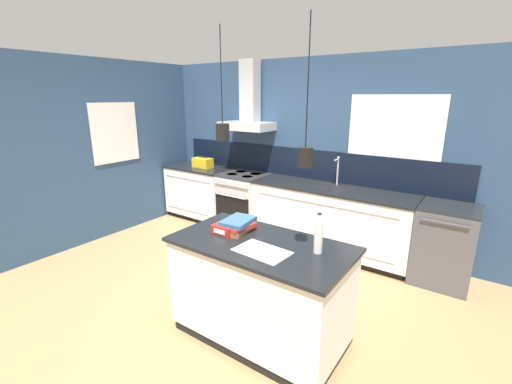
{
  "coord_description": "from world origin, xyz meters",
  "views": [
    {
      "loc": [
        2.29,
        -2.47,
        2.09
      ],
      "look_at": [
        0.19,
        0.54,
        1.05
      ],
      "focal_mm": 24.0,
      "sensor_mm": 36.0,
      "label": 1
    }
  ],
  "objects_px": {
    "bottle_on_island": "(318,236)",
    "red_supply_box": "(225,229)",
    "yellow_toolbox": "(203,163)",
    "oven_range": "(244,202)",
    "dishwasher": "(444,245)",
    "book_stack": "(238,225)"
  },
  "relations": [
    {
      "from": "oven_range",
      "to": "book_stack",
      "type": "height_order",
      "value": "book_stack"
    },
    {
      "from": "bottle_on_island",
      "to": "book_stack",
      "type": "xyz_separation_m",
      "value": [
        -0.77,
        -0.01,
        -0.08
      ]
    },
    {
      "from": "bottle_on_island",
      "to": "book_stack",
      "type": "distance_m",
      "value": 0.78
    },
    {
      "from": "bottle_on_island",
      "to": "oven_range",
      "type": "bearing_deg",
      "value": 138.54
    },
    {
      "from": "bottle_on_island",
      "to": "yellow_toolbox",
      "type": "xyz_separation_m",
      "value": [
        -3.0,
        1.89,
        -0.06
      ]
    },
    {
      "from": "oven_range",
      "to": "yellow_toolbox",
      "type": "height_order",
      "value": "yellow_toolbox"
    },
    {
      "from": "oven_range",
      "to": "bottle_on_island",
      "type": "bearing_deg",
      "value": -41.46
    },
    {
      "from": "book_stack",
      "to": "yellow_toolbox",
      "type": "height_order",
      "value": "yellow_toolbox"
    },
    {
      "from": "book_stack",
      "to": "red_supply_box",
      "type": "distance_m",
      "value": 0.13
    },
    {
      "from": "bottle_on_island",
      "to": "book_stack",
      "type": "relative_size",
      "value": 0.98
    },
    {
      "from": "bottle_on_island",
      "to": "red_supply_box",
      "type": "height_order",
      "value": "bottle_on_island"
    },
    {
      "from": "oven_range",
      "to": "book_stack",
      "type": "xyz_separation_m",
      "value": [
        1.36,
        -1.9,
        0.51
      ]
    },
    {
      "from": "oven_range",
      "to": "yellow_toolbox",
      "type": "xyz_separation_m",
      "value": [
        -0.87,
        0.0,
        0.54
      ]
    },
    {
      "from": "dishwasher",
      "to": "book_stack",
      "type": "height_order",
      "value": "book_stack"
    },
    {
      "from": "bottle_on_island",
      "to": "book_stack",
      "type": "height_order",
      "value": "bottle_on_island"
    },
    {
      "from": "bottle_on_island",
      "to": "red_supply_box",
      "type": "relative_size",
      "value": 1.6
    },
    {
      "from": "oven_range",
      "to": "dishwasher",
      "type": "bearing_deg",
      "value": 0.09
    },
    {
      "from": "dishwasher",
      "to": "book_stack",
      "type": "bearing_deg",
      "value": -127.94
    },
    {
      "from": "bottle_on_island",
      "to": "yellow_toolbox",
      "type": "relative_size",
      "value": 0.96
    },
    {
      "from": "oven_range",
      "to": "red_supply_box",
      "type": "relative_size",
      "value": 4.46
    },
    {
      "from": "bottle_on_island",
      "to": "dishwasher",
      "type": "bearing_deg",
      "value": 69.44
    },
    {
      "from": "oven_range",
      "to": "bottle_on_island",
      "type": "height_order",
      "value": "bottle_on_island"
    }
  ]
}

